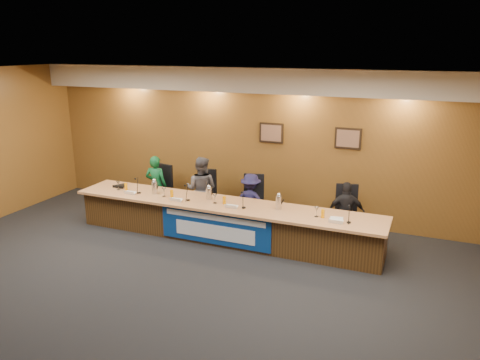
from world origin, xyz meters
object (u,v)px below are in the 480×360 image
object	(u,v)px
panelist_c	(251,202)
panelist_d	(346,213)
carafe_right	(279,203)
speakerphone	(120,186)
office_chair_a	(159,192)
panelist_b	(201,189)
office_chair_c	(253,205)
carafe_left	(155,188)
dais_body	(224,222)
office_chair_b	(204,198)
carafe_mid	(209,194)
office_chair_d	(347,217)
panelist_a	(156,185)
banner	(215,228)

from	to	relation	value
panelist_c	panelist_d	world-z (taller)	panelist_d
carafe_right	speakerphone	size ratio (longest dim) A/B	0.79
panelist_c	office_chair_a	distance (m)	2.24
carafe_right	panelist_c	bearing A→B (deg)	139.62
panelist_b	panelist_d	xyz separation A→B (m)	(3.03, 0.00, -0.10)
office_chair_a	panelist_c	bearing A→B (deg)	6.75
office_chair_c	carafe_left	world-z (taller)	carafe_left
panelist_d	speakerphone	distance (m)	4.66
panelist_b	dais_body	bearing A→B (deg)	134.69
panelist_c	panelist_d	xyz separation A→B (m)	(1.92, 0.00, 0.02)
office_chair_b	carafe_mid	world-z (taller)	carafe_mid
panelist_c	office_chair_b	bearing A→B (deg)	-5.02
office_chair_c	office_chair_d	distance (m)	1.92
office_chair_a	office_chair_b	size ratio (longest dim) A/B	1.00
panelist_a	office_chair_d	world-z (taller)	panelist_a
banner	carafe_left	xyz separation A→B (m)	(-1.50, 0.37, 0.50)
office_chair_d	panelist_d	bearing A→B (deg)	-105.04
panelist_a	office_chair_a	distance (m)	0.21
panelist_b	panelist_a	bearing A→B (deg)	-5.11
banner	panelist_a	bearing A→B (deg)	150.07
panelist_d	office_chair_d	xyz separation A→B (m)	(0.00, 0.10, -0.12)
dais_body	office_chair_c	world-z (taller)	dais_body
dais_body	panelist_a	distance (m)	2.10
panelist_d	office_chair_b	size ratio (longest dim) A/B	2.50
panelist_a	panelist_b	size ratio (longest dim) A/B	0.94
carafe_right	speakerphone	distance (m)	3.50
office_chair_a	dais_body	bearing A→B (deg)	-13.20
panelist_c	carafe_left	distance (m)	1.96
office_chair_a	office_chair_b	bearing A→B (deg)	9.31
office_chair_d	panelist_a	bearing A→B (deg)	166.34
office_chair_a	carafe_mid	xyz separation A→B (m)	(1.62, -0.75, 0.38)
panelist_b	office_chair_a	size ratio (longest dim) A/B	2.93
panelist_a	carafe_left	world-z (taller)	panelist_a
panelist_c	dais_body	bearing A→B (deg)	68.81
carafe_left	carafe_mid	world-z (taller)	carafe_left
carafe_mid	carafe_right	world-z (taller)	carafe_right
banner	dais_body	bearing A→B (deg)	90.00
panelist_c	carafe_right	xyz separation A→B (m)	(0.81, -0.69, 0.30)
carafe_mid	panelist_d	bearing A→B (deg)	14.49
office_chair_a	carafe_right	world-z (taller)	carafe_right
dais_body	office_chair_b	bearing A→B (deg)	136.05
carafe_left	office_chair_c	bearing A→B (deg)	25.67
dais_body	carafe_left	world-z (taller)	carafe_left
panelist_c	office_chair_d	xyz separation A→B (m)	(1.92, 0.10, -0.10)
dais_body	carafe_right	world-z (taller)	carafe_right
panelist_c	speakerphone	xyz separation A→B (m)	(-2.69, -0.66, 0.20)
panelist_b	panelist_c	xyz separation A→B (m)	(1.12, 0.00, -0.13)
speakerphone	banner	bearing A→B (deg)	-10.98
office_chair_a	carafe_left	distance (m)	1.05
panelist_a	panelist_d	world-z (taller)	panelist_a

